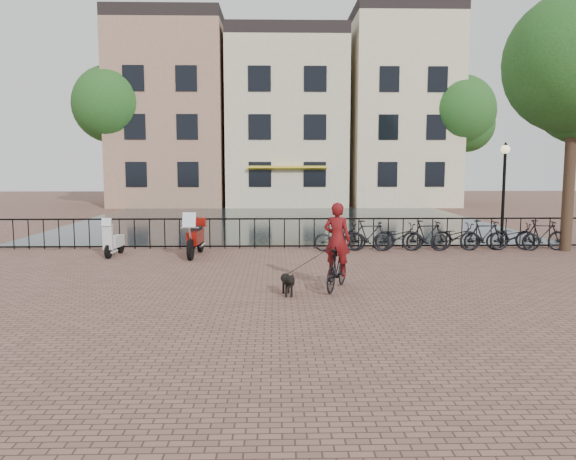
{
  "coord_description": "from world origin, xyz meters",
  "views": [
    {
      "loc": [
        -0.33,
        -10.66,
        2.78
      ],
      "look_at": [
        0.0,
        3.0,
        1.2
      ],
      "focal_mm": 35.0,
      "sensor_mm": 36.0,
      "label": 1
    }
  ],
  "objects_px": {
    "lamp_post": "(504,178)",
    "scooter": "(114,236)",
    "cyclist": "(337,251)",
    "dog": "(287,283)",
    "motorcycle": "(195,233)"
  },
  "relations": [
    {
      "from": "cyclist",
      "to": "motorcycle",
      "type": "height_order",
      "value": "cyclist"
    },
    {
      "from": "dog",
      "to": "scooter",
      "type": "relative_size",
      "value": 0.58
    },
    {
      "from": "lamp_post",
      "to": "motorcycle",
      "type": "distance_m",
      "value": 10.16
    },
    {
      "from": "dog",
      "to": "motorcycle",
      "type": "distance_m",
      "value": 5.98
    },
    {
      "from": "lamp_post",
      "to": "cyclist",
      "type": "xyz_separation_m",
      "value": [
        -6.14,
        -5.92,
        -1.51
      ]
    },
    {
      "from": "dog",
      "to": "scooter",
      "type": "bearing_deg",
      "value": 124.73
    },
    {
      "from": "lamp_post",
      "to": "dog",
      "type": "relative_size",
      "value": 4.33
    },
    {
      "from": "dog",
      "to": "cyclist",
      "type": "bearing_deg",
      "value": 16.24
    },
    {
      "from": "cyclist",
      "to": "scooter",
      "type": "relative_size",
      "value": 1.67
    },
    {
      "from": "scooter",
      "to": "motorcycle",
      "type": "bearing_deg",
      "value": 1.68
    },
    {
      "from": "lamp_post",
      "to": "scooter",
      "type": "xyz_separation_m",
      "value": [
        -12.47,
        -1.02,
        -1.75
      ]
    },
    {
      "from": "scooter",
      "to": "cyclist",
      "type": "bearing_deg",
      "value": -33.39
    },
    {
      "from": "lamp_post",
      "to": "scooter",
      "type": "bearing_deg",
      "value": -175.34
    },
    {
      "from": "dog",
      "to": "motorcycle",
      "type": "bearing_deg",
      "value": 107.84
    },
    {
      "from": "cyclist",
      "to": "dog",
      "type": "xyz_separation_m",
      "value": [
        -1.12,
        -0.53,
        -0.61
      ]
    }
  ]
}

